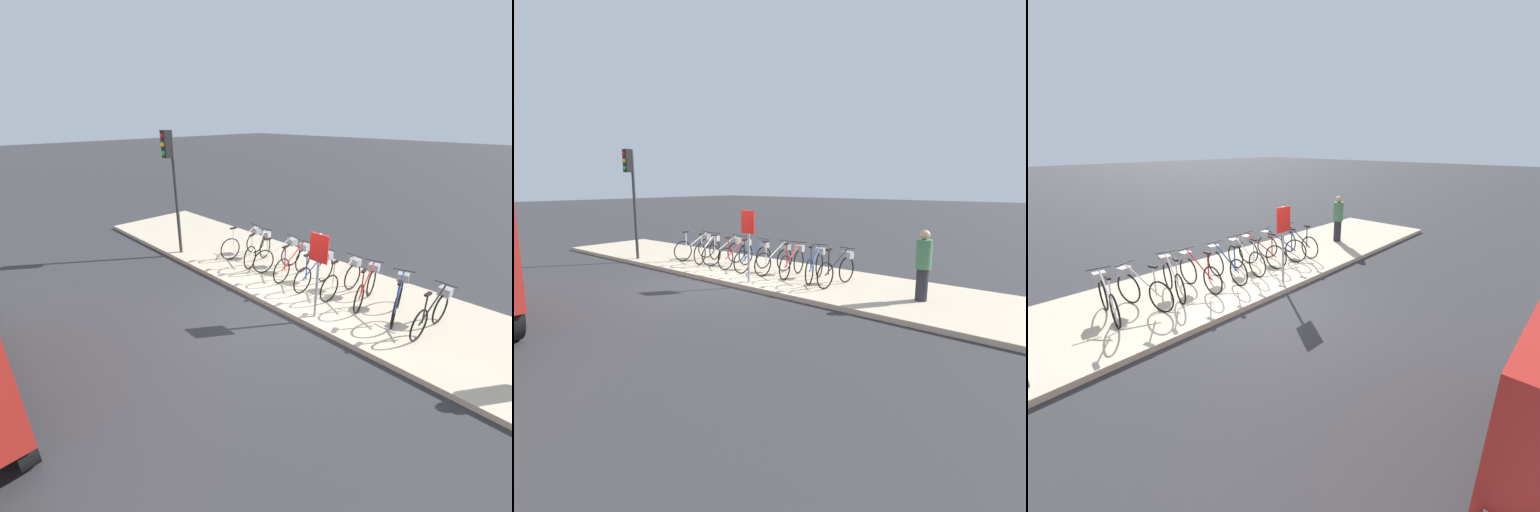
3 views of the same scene
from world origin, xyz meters
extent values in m
plane|color=#2D2D30|center=(0.00, 0.00, 0.00)|extent=(120.00, 120.00, 0.00)
cube|color=#B7A88E|center=(0.00, 1.68, 0.06)|extent=(17.47, 3.37, 0.12)
torus|color=black|center=(-2.86, 1.08, 0.46)|extent=(0.13, 0.68, 0.69)
torus|color=black|center=(-2.72, 2.02, 0.46)|extent=(0.13, 0.68, 0.69)
cylinder|color=silver|center=(-2.79, 1.55, 0.74)|extent=(0.17, 0.95, 0.58)
cylinder|color=silver|center=(-2.84, 1.21, 0.77)|extent=(0.04, 0.04, 0.62)
cube|color=black|center=(-2.84, 1.21, 1.10)|extent=(0.10, 0.21, 0.04)
cylinder|color=#262626|center=(-2.72, 2.02, 1.05)|extent=(0.46, 0.09, 0.02)
cube|color=gray|center=(-2.72, 2.07, 0.85)|extent=(0.27, 0.23, 0.18)
torus|color=black|center=(-1.95, 1.04, 0.46)|extent=(0.23, 0.67, 0.69)
torus|color=black|center=(-2.22, 1.95, 0.46)|extent=(0.23, 0.67, 0.69)
cylinder|color=beige|center=(-2.09, 1.50, 0.74)|extent=(0.30, 0.93, 0.58)
cylinder|color=beige|center=(-1.99, 1.17, 0.77)|extent=(0.04, 0.04, 0.62)
cube|color=black|center=(-1.99, 1.17, 1.10)|extent=(0.12, 0.21, 0.04)
cylinder|color=#262626|center=(-2.22, 1.95, 1.05)|extent=(0.45, 0.15, 0.02)
cube|color=gray|center=(-2.23, 2.00, 0.85)|extent=(0.29, 0.26, 0.18)
torus|color=black|center=(-1.48, 1.11, 0.46)|extent=(0.19, 0.68, 0.69)
torus|color=black|center=(-1.27, 2.03, 0.46)|extent=(0.19, 0.68, 0.69)
cylinder|color=beige|center=(-1.37, 1.57, 0.74)|extent=(0.25, 0.94, 0.58)
cylinder|color=beige|center=(-1.45, 1.24, 0.77)|extent=(0.04, 0.04, 0.62)
cube|color=black|center=(-1.45, 1.24, 1.10)|extent=(0.11, 0.21, 0.04)
cylinder|color=#262626|center=(-1.27, 2.03, 1.05)|extent=(0.45, 0.13, 0.02)
cube|color=gray|center=(-1.25, 2.08, 0.85)|extent=(0.28, 0.25, 0.18)
torus|color=black|center=(-0.71, 1.00, 0.46)|extent=(0.07, 0.69, 0.69)
torus|color=black|center=(-0.76, 1.95, 0.46)|extent=(0.07, 0.69, 0.69)
cylinder|color=red|center=(-0.74, 1.47, 0.74)|extent=(0.08, 0.96, 0.58)
cylinder|color=red|center=(-0.72, 1.13, 0.77)|extent=(0.03, 0.03, 0.62)
cube|color=black|center=(-0.72, 1.13, 1.10)|extent=(0.08, 0.20, 0.04)
cylinder|color=#262626|center=(-0.76, 1.95, 1.05)|extent=(0.46, 0.05, 0.02)
cube|color=gray|center=(-0.76, 2.00, 0.85)|extent=(0.25, 0.21, 0.18)
torus|color=black|center=(0.01, 0.96, 0.46)|extent=(0.05, 0.69, 0.69)
torus|color=black|center=(0.03, 1.90, 0.46)|extent=(0.05, 0.69, 0.69)
cylinder|color=navy|center=(0.02, 1.43, 0.74)|extent=(0.05, 0.96, 0.58)
cylinder|color=navy|center=(0.01, 1.09, 0.77)|extent=(0.03, 0.03, 0.62)
cube|color=black|center=(0.01, 1.09, 1.10)|extent=(0.07, 0.20, 0.04)
cylinder|color=#262626|center=(0.03, 1.90, 1.05)|extent=(0.46, 0.03, 0.02)
cube|color=gray|center=(0.03, 1.95, 0.85)|extent=(0.24, 0.20, 0.18)
torus|color=black|center=(0.72, 1.06, 0.46)|extent=(0.07, 0.69, 0.69)
torus|color=black|center=(0.77, 2.00, 0.46)|extent=(0.07, 0.69, 0.69)
cylinder|color=beige|center=(0.74, 1.53, 0.74)|extent=(0.09, 0.96, 0.58)
cylinder|color=beige|center=(0.73, 1.19, 0.77)|extent=(0.03, 0.03, 0.62)
cube|color=black|center=(0.73, 1.19, 1.10)|extent=(0.08, 0.20, 0.04)
cylinder|color=#262626|center=(0.77, 2.00, 1.05)|extent=(0.46, 0.05, 0.02)
cube|color=gray|center=(0.77, 2.05, 0.85)|extent=(0.25, 0.21, 0.18)
torus|color=black|center=(1.46, 1.11, 0.46)|extent=(0.18, 0.68, 0.69)
torus|color=black|center=(1.27, 2.03, 0.46)|extent=(0.18, 0.68, 0.69)
cylinder|color=red|center=(1.37, 1.57, 0.74)|extent=(0.23, 0.95, 0.58)
cylinder|color=red|center=(1.44, 1.24, 0.77)|extent=(0.04, 0.04, 0.62)
cube|color=black|center=(1.44, 1.24, 1.10)|extent=(0.11, 0.21, 0.04)
cylinder|color=#262626|center=(1.27, 2.03, 1.05)|extent=(0.46, 0.12, 0.02)
cube|color=gray|center=(1.26, 2.08, 0.85)|extent=(0.28, 0.25, 0.18)
torus|color=black|center=(2.27, 1.10, 0.46)|extent=(0.23, 0.67, 0.69)
torus|color=black|center=(2.00, 2.00, 0.46)|extent=(0.23, 0.67, 0.69)
cylinder|color=navy|center=(2.13, 1.55, 0.74)|extent=(0.31, 0.93, 0.58)
cylinder|color=navy|center=(2.23, 1.23, 0.77)|extent=(0.04, 0.04, 0.62)
cube|color=black|center=(2.23, 1.23, 1.10)|extent=(0.12, 0.21, 0.04)
cylinder|color=#262626|center=(2.00, 2.00, 1.05)|extent=(0.45, 0.16, 0.02)
cube|color=gray|center=(1.98, 2.05, 0.85)|extent=(0.29, 0.26, 0.18)
torus|color=black|center=(2.81, 1.01, 0.46)|extent=(0.09, 0.69, 0.69)
torus|color=black|center=(2.88, 1.95, 0.46)|extent=(0.09, 0.69, 0.69)
cylinder|color=black|center=(2.84, 1.48, 0.74)|extent=(0.11, 0.96, 0.58)
cylinder|color=black|center=(2.82, 1.14, 0.77)|extent=(0.03, 0.03, 0.62)
cube|color=black|center=(2.82, 1.14, 1.10)|extent=(0.09, 0.20, 0.04)
cylinder|color=#262626|center=(2.88, 1.95, 1.05)|extent=(0.46, 0.06, 0.02)
cube|color=gray|center=(2.88, 2.00, 0.85)|extent=(0.25, 0.22, 0.18)
cylinder|color=#23232D|center=(5.00, 1.53, 0.49)|extent=(0.26, 0.26, 0.73)
cylinder|color=#3F724C|center=(5.00, 1.53, 1.18)|extent=(0.34, 0.34, 0.65)
sphere|color=tan|center=(5.00, 1.53, 1.61)|extent=(0.21, 0.21, 0.21)
cylinder|color=#2D2D2D|center=(-4.45, 0.35, 1.98)|extent=(0.10, 0.10, 3.72)
cube|color=black|center=(-4.45, 0.17, 3.46)|extent=(0.24, 0.20, 0.75)
sphere|color=red|center=(-4.45, 0.07, 3.69)|extent=(0.14, 0.14, 0.14)
sphere|color=gold|center=(-4.45, 0.07, 3.46)|extent=(0.14, 0.14, 0.14)
sphere|color=green|center=(-4.45, 0.07, 3.23)|extent=(0.14, 0.14, 0.14)
cylinder|color=#99999E|center=(0.88, 0.30, 1.08)|extent=(0.06, 0.06, 1.91)
cube|color=red|center=(0.88, 0.28, 1.73)|extent=(0.44, 0.03, 0.60)
camera|label=1|loc=(4.56, -5.16, 4.23)|focal=24.00mm
camera|label=2|loc=(7.89, -7.31, 2.71)|focal=28.00mm
camera|label=3|loc=(-4.88, -5.12, 3.44)|focal=24.00mm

